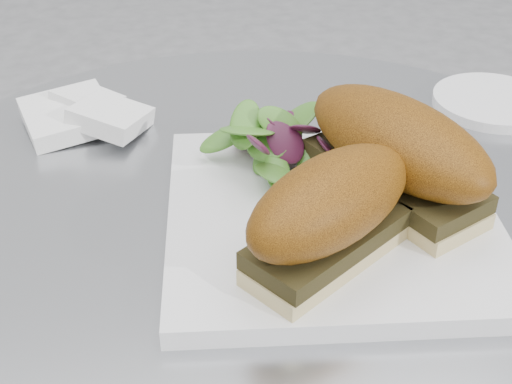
# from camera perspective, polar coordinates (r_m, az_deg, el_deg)

# --- Properties ---
(plate) EXTENTS (0.30, 0.30, 0.02)m
(plate) POSITION_cam_1_polar(r_m,az_deg,el_deg) (0.56, 5.97, -2.03)
(plate) COLOR white
(plate) RESTS_ON table
(sandwich_left) EXTENTS (0.16, 0.13, 0.08)m
(sandwich_left) POSITION_cam_1_polar(r_m,az_deg,el_deg) (0.48, 5.95, -1.57)
(sandwich_left) COLOR #D8C887
(sandwich_left) RESTS_ON plate
(sandwich_right) EXTENTS (0.14, 0.19, 0.08)m
(sandwich_right) POSITION_cam_1_polar(r_m,az_deg,el_deg) (0.56, 11.19, 3.35)
(sandwich_right) COLOR #D8C887
(sandwich_right) RESTS_ON plate
(salad) EXTENTS (0.10, 0.10, 0.05)m
(salad) POSITION_cam_1_polar(r_m,az_deg,el_deg) (0.60, 1.99, 4.39)
(salad) COLOR #4B8D2E
(salad) RESTS_ON plate
(napkin) EXTENTS (0.12, 0.12, 0.02)m
(napkin) POSITION_cam_1_polar(r_m,az_deg,el_deg) (0.71, -13.15, 5.45)
(napkin) COLOR white
(napkin) RESTS_ON table
(saucer) EXTENTS (0.12, 0.12, 0.01)m
(saucer) POSITION_cam_1_polar(r_m,az_deg,el_deg) (0.78, 18.39, 6.87)
(saucer) COLOR white
(saucer) RESTS_ON table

